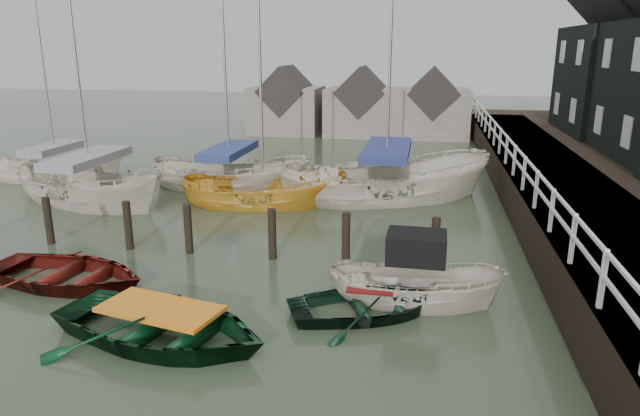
% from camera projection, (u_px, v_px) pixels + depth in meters
% --- Properties ---
extents(ground, '(120.00, 120.00, 0.00)m').
position_uv_depth(ground, '(187.00, 302.00, 12.87)').
color(ground, '#2A3220').
rests_on(ground, ground).
extents(pier, '(3.04, 32.00, 2.70)m').
position_uv_depth(pier, '(546.00, 186.00, 20.48)').
color(pier, black).
rests_on(pier, ground).
extents(mooring_pilings, '(13.72, 0.22, 1.80)m').
position_uv_depth(mooring_pilings, '(192.00, 236.00, 15.77)').
color(mooring_pilings, black).
rests_on(mooring_pilings, ground).
extents(far_sheds, '(14.00, 4.08, 4.39)m').
position_uv_depth(far_sheds, '(359.00, 106.00, 36.82)').
color(far_sheds, '#665B51').
rests_on(far_sheds, ground).
extents(rowboat_red, '(4.40, 3.37, 0.85)m').
position_uv_depth(rowboat_red, '(68.00, 284.00, 13.82)').
color(rowboat_red, '#50120B').
rests_on(rowboat_red, ground).
extents(rowboat_green, '(5.11, 4.13, 0.93)m').
position_uv_depth(rowboat_green, '(163.00, 341.00, 11.16)').
color(rowboat_green, black).
rests_on(rowboat_green, ground).
extents(rowboat_dkgreen, '(4.17, 3.65, 0.72)m').
position_uv_depth(rowboat_dkgreen, '(369.00, 314.00, 12.29)').
color(rowboat_dkgreen, black).
rests_on(rowboat_dkgreen, ground).
extents(motorboat, '(3.94, 1.54, 2.34)m').
position_uv_depth(motorboat, '(414.00, 298.00, 12.79)').
color(motorboat, beige).
rests_on(motorboat, ground).
extents(sailboat_a, '(7.69, 5.12, 11.37)m').
position_uv_depth(sailboat_a, '(92.00, 201.00, 21.11)').
color(sailboat_a, beige).
rests_on(sailboat_a, ground).
extents(sailboat_b, '(6.94, 2.95, 11.27)m').
position_uv_depth(sailboat_b, '(230.00, 187.00, 23.12)').
color(sailboat_b, beige).
rests_on(sailboat_b, ground).
extents(sailboat_c, '(6.31, 3.07, 11.28)m').
position_uv_depth(sailboat_c, '(264.00, 204.00, 20.84)').
color(sailboat_c, gold).
rests_on(sailboat_c, ground).
extents(sailboat_d, '(8.73, 5.78, 13.76)m').
position_uv_depth(sailboat_d, '(386.00, 197.00, 21.64)').
color(sailboat_d, beige).
rests_on(sailboat_d, ground).
extents(sailboat_e, '(6.21, 3.68, 9.40)m').
position_uv_depth(sailboat_e, '(57.00, 177.00, 24.83)').
color(sailboat_e, beige).
rests_on(sailboat_e, ground).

